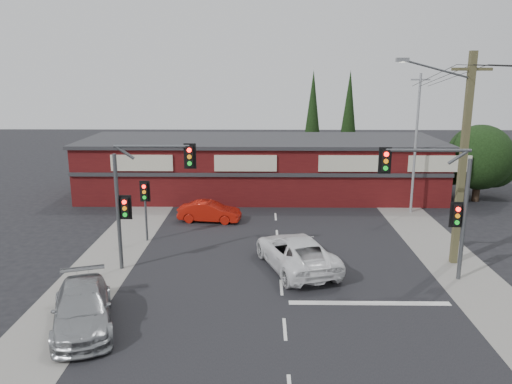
{
  "coord_description": "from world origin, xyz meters",
  "views": [
    {
      "loc": [
        -0.8,
        -20.03,
        9.11
      ],
      "look_at": [
        -1.14,
        3.0,
        3.52
      ],
      "focal_mm": 35.0,
      "sensor_mm": 36.0,
      "label": 1
    }
  ],
  "objects_px": {
    "silver_suv": "(82,308)",
    "shop_building": "(261,166)",
    "red_sedan": "(210,212)",
    "white_suv": "(296,252)",
    "utility_pole": "(461,154)"
  },
  "relations": [
    {
      "from": "silver_suv",
      "to": "red_sedan",
      "type": "bearing_deg",
      "value": 58.04
    },
    {
      "from": "utility_pole",
      "to": "silver_suv",
      "type": "bearing_deg",
      "value": -157.46
    },
    {
      "from": "white_suv",
      "to": "utility_pole",
      "type": "distance_m",
      "value": 8.92
    },
    {
      "from": "shop_building",
      "to": "utility_pole",
      "type": "bearing_deg",
      "value": -56.24
    },
    {
      "from": "white_suv",
      "to": "shop_building",
      "type": "relative_size",
      "value": 0.21
    },
    {
      "from": "white_suv",
      "to": "silver_suv",
      "type": "xyz_separation_m",
      "value": [
        -8.12,
        -5.74,
        -0.07
      ]
    },
    {
      "from": "white_suv",
      "to": "shop_building",
      "type": "xyz_separation_m",
      "value": [
        -1.75,
        14.78,
        1.34
      ]
    },
    {
      "from": "silver_suv",
      "to": "utility_pole",
      "type": "height_order",
      "value": "utility_pole"
    },
    {
      "from": "silver_suv",
      "to": "red_sedan",
      "type": "height_order",
      "value": "silver_suv"
    },
    {
      "from": "white_suv",
      "to": "shop_building",
      "type": "distance_m",
      "value": 14.95
    },
    {
      "from": "utility_pole",
      "to": "red_sedan",
      "type": "bearing_deg",
      "value": 151.75
    },
    {
      "from": "white_suv",
      "to": "red_sedan",
      "type": "xyz_separation_m",
      "value": [
        -4.89,
        7.5,
        -0.16
      ]
    },
    {
      "from": "white_suv",
      "to": "utility_pole",
      "type": "height_order",
      "value": "utility_pole"
    },
    {
      "from": "silver_suv",
      "to": "shop_building",
      "type": "relative_size",
      "value": 0.18
    },
    {
      "from": "white_suv",
      "to": "red_sedan",
      "type": "bearing_deg",
      "value": -74.83
    }
  ]
}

